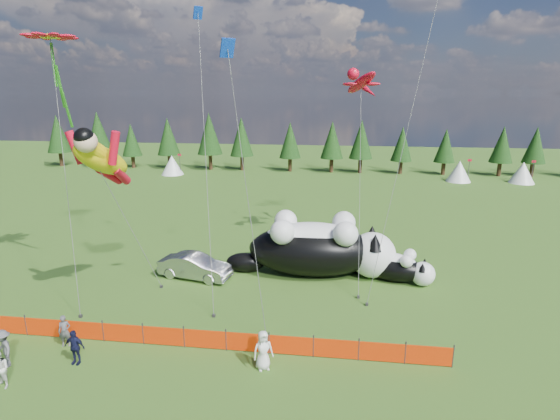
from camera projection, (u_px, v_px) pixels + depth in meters
name	position (u px, v px, depth m)	size (l,w,h in m)	color
ground	(222.00, 317.00, 23.13)	(160.00, 160.00, 0.00)	#133509
safety_fence	(205.00, 339.00, 20.12)	(22.06, 0.06, 1.10)	#262626
tree_line	(299.00, 145.00, 65.19)	(90.00, 4.00, 8.00)	black
festival_tents	(375.00, 169.00, 59.68)	(50.00, 3.20, 2.80)	white
cat_large	(320.00, 247.00, 28.11)	(11.03, 4.15, 3.98)	black
cat_small	(395.00, 266.00, 27.44)	(5.46, 3.17, 2.02)	black
car	(195.00, 266.00, 27.86)	(1.64, 4.69, 1.55)	#A9A9AE
spectator_a	(65.00, 331.00, 20.31)	(0.56, 0.37, 1.53)	#505054
spectator_c	(75.00, 347.00, 18.97)	(0.94, 0.48, 1.60)	black
spectator_d	(4.00, 349.00, 18.74)	(1.11, 0.57, 1.72)	#505054
spectator_e	(263.00, 350.00, 18.57)	(0.87, 0.56, 1.77)	silver
superhero_kite	(102.00, 159.00, 22.10)	(4.72, 5.25, 10.39)	#DBC60B
gecko_kite	(361.00, 83.00, 30.58)	(4.68, 11.88, 14.94)	red
flower_kite	(51.00, 40.00, 23.64)	(4.01, 5.68, 15.08)	red
diamond_kite_a	(199.00, 26.00, 26.37)	(3.06, 8.08, 17.95)	#0C38B9
diamond_kite_c	(229.00, 58.00, 19.08)	(2.36, 1.47, 14.23)	#0C38B9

